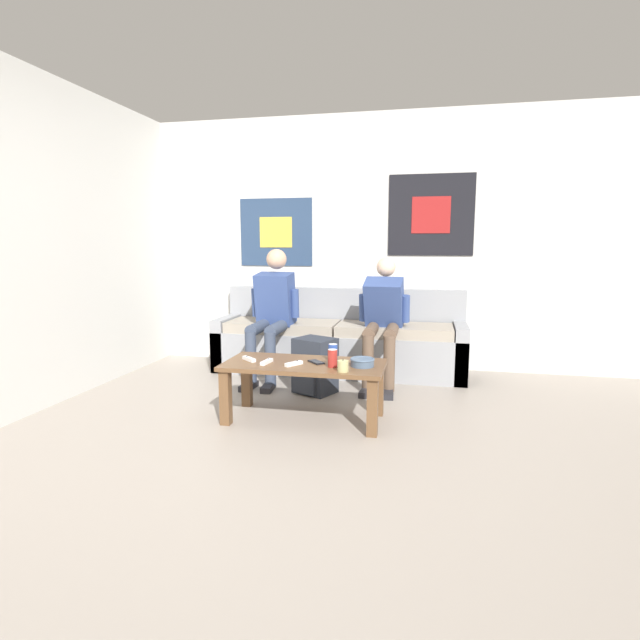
# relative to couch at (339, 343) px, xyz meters

# --- Properties ---
(ground_plane) EXTENTS (18.00, 18.00, 0.00)m
(ground_plane) POSITION_rel_couch_xyz_m (0.04, -2.29, -0.29)
(ground_plane) COLOR gray
(wall_back) EXTENTS (10.00, 0.07, 2.55)m
(wall_back) POSITION_rel_couch_xyz_m (0.05, 0.33, 0.99)
(wall_back) COLOR silver
(wall_back) RESTS_ON ground_plane
(couch) EXTENTS (2.45, 0.67, 0.81)m
(couch) POSITION_rel_couch_xyz_m (0.00, 0.00, 0.00)
(couch) COLOR gray
(couch) RESTS_ON ground_plane
(coffee_table) EXTENTS (1.14, 0.53, 0.42)m
(coffee_table) POSITION_rel_couch_xyz_m (0.00, -1.44, 0.06)
(coffee_table) COLOR brown
(coffee_table) RESTS_ON ground_plane
(person_seated_adult) EXTENTS (0.47, 0.81, 1.22)m
(person_seated_adult) POSITION_rel_couch_xyz_m (-0.57, -0.37, 0.37)
(person_seated_adult) COLOR #384256
(person_seated_adult) RESTS_ON ground_plane
(person_seated_teen) EXTENTS (0.47, 0.87, 1.14)m
(person_seated_teen) POSITION_rel_couch_xyz_m (0.46, -0.33, 0.33)
(person_seated_teen) COLOR brown
(person_seated_teen) RESTS_ON ground_plane
(backpack) EXTENTS (0.40, 0.38, 0.47)m
(backpack) POSITION_rel_couch_xyz_m (-0.08, -0.78, -0.06)
(backpack) COLOR #282D38
(backpack) RESTS_ON ground_plane
(ceramic_bowl) EXTENTS (0.17, 0.17, 0.06)m
(ceramic_bowl) POSITION_rel_couch_xyz_m (0.42, -1.45, 0.16)
(ceramic_bowl) COLOR #475B75
(ceramic_bowl) RESTS_ON coffee_table
(pillar_candle) EXTENTS (0.07, 0.07, 0.09)m
(pillar_candle) POSITION_rel_couch_xyz_m (0.31, -1.62, 0.17)
(pillar_candle) COLOR tan
(pillar_candle) RESTS_ON coffee_table
(drink_can_blue) EXTENTS (0.07, 0.07, 0.12)m
(drink_can_blue) POSITION_rel_couch_xyz_m (0.19, -1.33, 0.19)
(drink_can_blue) COLOR #28479E
(drink_can_blue) RESTS_ON coffee_table
(drink_can_red) EXTENTS (0.07, 0.07, 0.12)m
(drink_can_red) POSITION_rel_couch_xyz_m (0.22, -1.51, 0.19)
(drink_can_red) COLOR maroon
(drink_can_red) RESTS_ON coffee_table
(game_controller_near_left) EXTENTS (0.05, 0.15, 0.03)m
(game_controller_near_left) POSITION_rel_couch_xyz_m (-0.25, -1.51, 0.14)
(game_controller_near_left) COLOR white
(game_controller_near_left) RESTS_ON coffee_table
(game_controller_near_right) EXTENTS (0.11, 0.14, 0.03)m
(game_controller_near_right) POSITION_rel_couch_xyz_m (-0.05, -1.52, 0.14)
(game_controller_near_right) COLOR white
(game_controller_near_right) RESTS_ON coffee_table
(game_controller_far_center) EXTENTS (0.13, 0.12, 0.03)m
(game_controller_far_center) POSITION_rel_couch_xyz_m (-0.41, -1.45, 0.14)
(game_controller_far_center) COLOR white
(game_controller_far_center) RESTS_ON coffee_table
(cell_phone) EXTENTS (0.14, 0.14, 0.01)m
(cell_phone) POSITION_rel_couch_xyz_m (0.08, -1.42, 0.14)
(cell_phone) COLOR black
(cell_phone) RESTS_ON coffee_table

